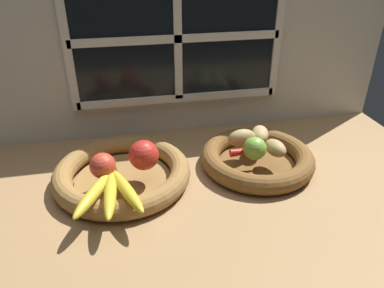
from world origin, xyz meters
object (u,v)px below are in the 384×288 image
at_px(potato_oblong, 242,138).
at_px(potato_small, 275,148).
at_px(apple_red_front, 103,166).
at_px(apple_red_right, 144,155).
at_px(banana_bunch_front, 110,191).
at_px(potato_back, 260,134).
at_px(fruit_bowl_right, 257,158).
at_px(chili_pepper, 254,151).
at_px(fruit_bowl_left, 122,173).
at_px(lime_near, 255,148).

bearing_deg(potato_oblong, potato_small, -41.42).
bearing_deg(apple_red_front, apple_red_right, 10.70).
height_order(banana_bunch_front, potato_back, potato_back).
relative_size(fruit_bowl_right, chili_pepper, 2.34).
xyz_separation_m(banana_bunch_front, chili_pepper, (0.39, 0.11, -0.00)).
bearing_deg(potato_back, apple_red_right, -167.28).
xyz_separation_m(fruit_bowl_right, banana_bunch_front, (-0.41, -0.13, 0.04)).
relative_size(fruit_bowl_left, potato_back, 4.55).
bearing_deg(fruit_bowl_left, apple_red_front, -131.90).
relative_size(banana_bunch_front, chili_pepper, 1.47).
xyz_separation_m(potato_small, chili_pepper, (-0.05, 0.01, -0.01)).
height_order(potato_back, chili_pepper, potato_back).
distance_m(apple_red_front, potato_oblong, 0.39).
distance_m(banana_bunch_front, chili_pepper, 0.40).
xyz_separation_m(potato_small, lime_near, (-0.06, -0.01, 0.01)).
height_order(apple_red_front, potato_small, apple_red_front).
xyz_separation_m(banana_bunch_front, potato_oblong, (0.37, 0.16, 0.01)).
xyz_separation_m(fruit_bowl_right, lime_near, (-0.03, -0.04, 0.06)).
distance_m(lime_near, chili_pepper, 0.03).
xyz_separation_m(fruit_bowl_right, potato_small, (0.03, -0.03, 0.05)).
distance_m(fruit_bowl_left, potato_small, 0.42).
xyz_separation_m(apple_red_front, potato_back, (0.44, 0.10, -0.01)).
relative_size(apple_red_front, chili_pepper, 0.47).
relative_size(apple_red_front, potato_oblong, 0.80).
bearing_deg(fruit_bowl_right, apple_red_right, -174.74).
xyz_separation_m(fruit_bowl_right, apple_red_front, (-0.42, -0.05, 0.06)).
bearing_deg(banana_bunch_front, fruit_bowl_left, 77.97).
bearing_deg(apple_red_right, potato_small, -0.85).
distance_m(fruit_bowl_right, apple_red_front, 0.43).
relative_size(fruit_bowl_right, potato_oblong, 3.96).
relative_size(fruit_bowl_right, apple_red_right, 4.14).
relative_size(fruit_bowl_left, apple_red_front, 5.63).
height_order(fruit_bowl_left, potato_oblong, potato_oblong).
bearing_deg(potato_small, potato_back, 98.97).
bearing_deg(apple_red_front, potato_small, 1.76).
bearing_deg(banana_bunch_front, fruit_bowl_right, 18.03).
xyz_separation_m(fruit_bowl_right, chili_pepper, (-0.02, -0.02, 0.04)).
bearing_deg(apple_red_right, lime_near, -2.47).
distance_m(apple_red_front, lime_near, 0.39).
bearing_deg(lime_near, potato_small, 6.67).
bearing_deg(chili_pepper, potato_oblong, 110.79).
xyz_separation_m(fruit_bowl_right, apple_red_right, (-0.32, -0.03, 0.07)).
bearing_deg(lime_near, chili_pepper, 68.62).
relative_size(fruit_bowl_left, lime_near, 5.79).
xyz_separation_m(apple_red_right, chili_pepper, (0.30, 0.01, -0.03)).
distance_m(potato_back, lime_near, 0.10).
distance_m(potato_back, potato_small, 0.08).
distance_m(apple_red_front, potato_back, 0.46).
height_order(fruit_bowl_left, banana_bunch_front, banana_bunch_front).
bearing_deg(potato_small, banana_bunch_front, -167.52).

